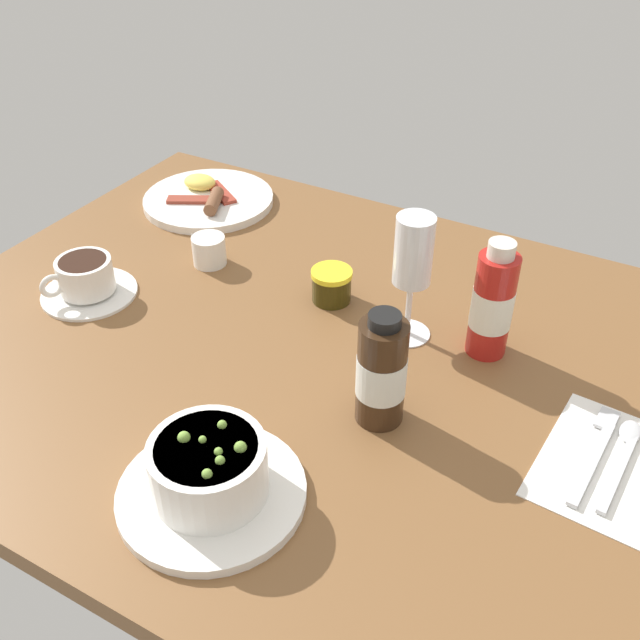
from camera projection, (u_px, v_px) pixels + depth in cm
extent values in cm
cube|color=brown|center=(311.00, 356.00, 98.42)|extent=(110.00, 84.00, 3.00)
cylinder|color=white|center=(212.00, 493.00, 76.91)|extent=(19.94, 19.94, 1.20)
cylinder|color=white|center=(209.00, 468.00, 74.66)|extent=(12.15, 12.15, 6.36)
cylinder|color=beige|center=(207.00, 452.00, 73.24)|extent=(10.45, 10.45, 1.60)
sphere|color=#7BA742|center=(220.00, 460.00, 71.13)|extent=(1.00, 1.00, 1.00)
sphere|color=#7BA742|center=(184.00, 438.00, 73.61)|extent=(1.31, 1.31, 1.31)
sphere|color=#7BA742|center=(218.00, 452.00, 72.07)|extent=(0.88, 0.88, 0.88)
sphere|color=#7BA742|center=(222.00, 425.00, 75.05)|extent=(1.01, 1.01, 1.01)
sphere|color=#7BA742|center=(240.00, 448.00, 72.51)|extent=(1.29, 1.29, 1.29)
sphere|color=#7BA742|center=(207.00, 474.00, 69.75)|extent=(1.05, 1.05, 1.05)
sphere|color=#7BA742|center=(202.00, 440.00, 73.38)|extent=(0.82, 0.82, 0.82)
cube|color=white|center=(604.00, 464.00, 80.81)|extent=(14.39, 19.82, 0.30)
cube|color=silver|center=(592.00, 463.00, 80.34)|extent=(2.20, 14.05, 0.50)
cube|color=silver|center=(607.00, 419.00, 85.81)|extent=(2.45, 3.75, 0.40)
cube|color=silver|center=(618.00, 473.00, 79.24)|extent=(1.93, 13.04, 0.50)
ellipsoid|color=silver|center=(631.00, 432.00, 84.12)|extent=(2.40, 4.00, 0.60)
cylinder|color=white|center=(89.00, 292.00, 107.31)|extent=(13.85, 13.85, 0.90)
cylinder|color=white|center=(85.00, 275.00, 105.58)|extent=(7.97, 7.97, 4.91)
cylinder|color=#321D15|center=(83.00, 264.00, 104.42)|extent=(6.78, 6.78, 1.00)
torus|color=white|center=(52.00, 286.00, 102.85)|extent=(2.02, 3.65, 3.60)
cylinder|color=white|center=(209.00, 250.00, 113.13)|extent=(5.17, 5.17, 4.61)
cone|color=white|center=(194.00, 238.00, 112.63)|extent=(2.73, 2.28, 2.40)
cylinder|color=white|center=(406.00, 333.00, 99.83)|extent=(6.39, 6.39, 0.40)
cylinder|color=white|center=(409.00, 307.00, 97.29)|extent=(0.80, 0.80, 8.14)
cylinder|color=white|center=(414.00, 250.00, 92.10)|extent=(5.02, 5.02, 9.33)
cylinder|color=silver|center=(413.00, 260.00, 92.93)|extent=(4.12, 4.12, 5.60)
cylinder|color=#362E0C|center=(332.00, 288.00, 105.30)|extent=(5.63, 5.63, 4.10)
cylinder|color=yellow|center=(332.00, 273.00, 103.84)|extent=(5.92, 5.92, 0.80)
cylinder|color=#382314|center=(381.00, 373.00, 83.04)|extent=(5.67, 5.67, 13.45)
cylinder|color=silver|center=(381.00, 375.00, 83.20)|extent=(5.78, 5.78, 5.11)
cylinder|color=black|center=(385.00, 320.00, 78.62)|extent=(3.68, 3.68, 1.42)
cylinder|color=#B21E19|center=(492.00, 306.00, 92.83)|extent=(5.24, 5.24, 14.41)
cylinder|color=white|center=(492.00, 307.00, 93.00)|extent=(5.34, 5.34, 5.48)
cylinder|color=silver|center=(502.00, 250.00, 87.95)|extent=(3.40, 3.40, 2.00)
cylinder|color=white|center=(209.00, 200.00, 130.13)|extent=(22.89, 22.89, 1.40)
cube|color=#9D3828|center=(221.00, 192.00, 130.30)|extent=(8.87, 6.88, 0.60)
cube|color=brown|center=(193.00, 200.00, 128.02)|extent=(9.07, 6.36, 0.60)
cylinder|color=brown|center=(214.00, 201.00, 125.64)|extent=(4.89, 7.28, 2.20)
ellipsoid|color=#F2D859|center=(200.00, 182.00, 132.07)|extent=(6.00, 4.80, 2.40)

